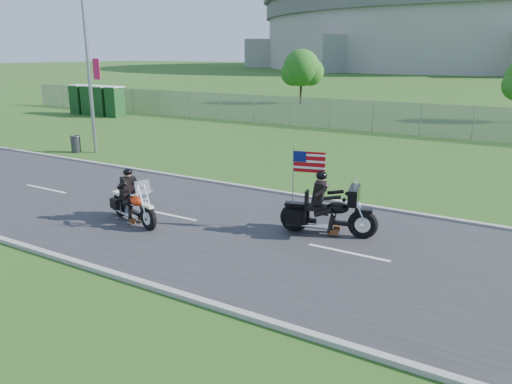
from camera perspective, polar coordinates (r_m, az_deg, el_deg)
The scene contains 15 objects.
ground at distance 14.87m, azimuth -4.10°, elevation -4.01°, with size 420.00×420.00×0.00m, color #254F18.
road at distance 14.86m, azimuth -4.10°, elevation -3.94°, with size 120.00×8.00×0.04m, color #28282B.
curb_north at distance 18.15m, azimuth 3.24°, elevation -0.16°, with size 120.00×0.18×0.12m, color #9E9B93.
curb_south at distance 12.02m, azimuth -15.38°, elevation -9.25°, with size 120.00×0.18×0.12m, color #9E9B93.
fence at distance 34.28m, azimuth 8.41°, elevation 8.85°, with size 60.00×0.03×2.00m, color gray.
stadium at distance 183.89m, azimuth 23.34°, elevation 17.83°, with size 140.40×140.40×29.20m.
streetlight at distance 26.73m, azimuth -18.47°, elevation 16.31°, with size 0.90×2.46×10.00m.
porta_toilet_a at distance 41.58m, azimuth -15.81°, elevation 9.83°, with size 1.10×1.10×2.30m, color #133E17.
porta_toilet_b at distance 42.60m, azimuth -17.13°, elevation 9.86°, with size 1.10×1.10×2.30m, color #133E17.
porta_toilet_c at distance 43.65m, azimuth -18.39°, elevation 9.88°, with size 1.10×1.10×2.30m, color #133E17.
porta_toilet_d at distance 44.71m, azimuth -19.58°, elevation 9.90°, with size 1.10×1.10×2.30m, color #133E17.
tree_fence_mid at distance 50.55m, azimuth 5.27°, elevation 13.74°, with size 3.96×3.69×5.30m.
motorcycle_lead at distance 15.47m, azimuth -13.91°, elevation -1.58°, with size 2.45×1.09×1.69m.
motorcycle_follow at distance 14.13m, azimuth 8.22°, elevation -2.50°, with size 2.74×1.21×2.32m.
trash_can at distance 27.39m, azimuth -19.90°, elevation 5.14°, with size 0.48×0.48×0.84m, color #36353A.
Camera 1 is at (8.10, -11.42, 5.02)m, focal length 35.00 mm.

